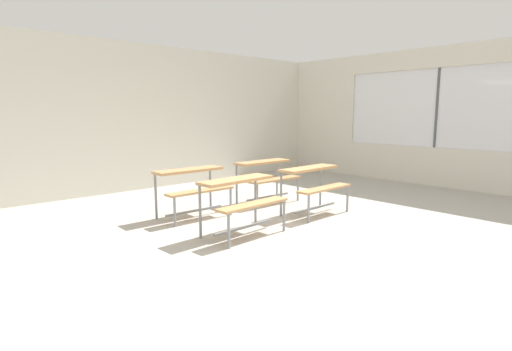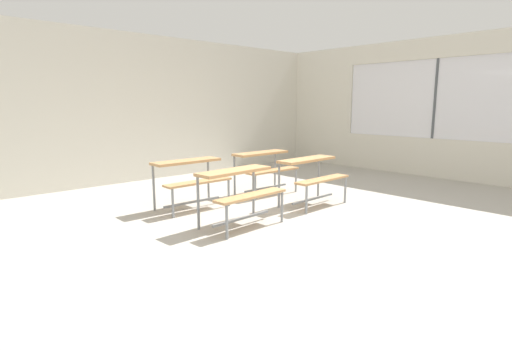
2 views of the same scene
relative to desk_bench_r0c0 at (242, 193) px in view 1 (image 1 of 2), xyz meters
name	(u,v)px [view 1 (image 1 of 2)]	position (x,y,z in m)	size (l,w,h in m)	color
ground	(300,239)	(0.47, -0.61, -0.59)	(10.00, 9.00, 0.05)	#ADA89E
wall_back	(137,118)	(0.47, 3.89, 0.94)	(10.00, 0.12, 3.00)	silver
wall_right	(467,120)	(5.47, -0.74, 0.88)	(0.12, 9.00, 3.00)	silver
desk_bench_r0c0	(242,193)	(0.00, 0.00, 0.00)	(1.13, 0.64, 0.74)	tan
desk_bench_r0c1	(314,179)	(1.56, 0.07, 0.00)	(1.11, 0.61, 0.74)	tan
desk_bench_r1c0	(193,181)	(0.03, 1.20, 0.00)	(1.11, 0.61, 0.74)	tan
desk_bench_r1c1	(267,171)	(1.60, 1.18, 0.00)	(1.11, 0.61, 0.74)	tan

